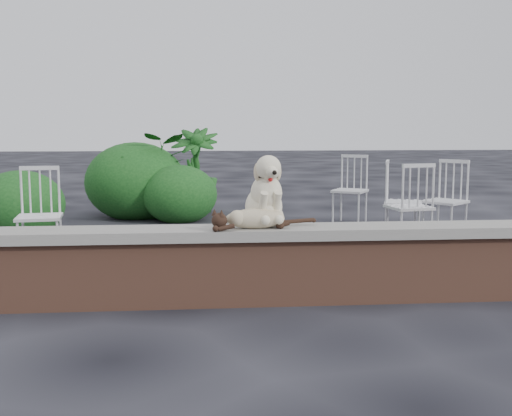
{
  "coord_description": "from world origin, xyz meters",
  "views": [
    {
      "loc": [
        -1.46,
        -4.68,
        1.34
      ],
      "look_at": [
        -1.03,
        0.2,
        0.7
      ],
      "focal_mm": 44.4,
      "sensor_mm": 36.0,
      "label": 1
    }
  ],
  "objects": [
    {
      "name": "chair_b",
      "position": [
        0.59,
        3.83,
        0.47
      ],
      "size": [
        0.77,
        0.77,
        0.94
      ],
      "primitive_type": null,
      "rotation": [
        0.0,
        0.0,
        -0.54
      ],
      "color": "silver",
      "rests_on": "ground"
    },
    {
      "name": "capstone",
      "position": [
        0.0,
        0.0,
        0.54
      ],
      "size": [
        6.2,
        0.4,
        0.08
      ],
      "primitive_type": "cube",
      "color": "slate",
      "rests_on": "brick_wall"
    },
    {
      "name": "chair_a",
      "position": [
        -3.04,
        1.6,
        0.47
      ],
      "size": [
        0.63,
        0.63,
        0.94
      ],
      "primitive_type": null,
      "rotation": [
        0.0,
        0.0,
        0.13
      ],
      "color": "silver",
      "rests_on": "ground"
    },
    {
      "name": "potted_plant_a",
      "position": [
        -2.21,
        4.7,
        0.62
      ],
      "size": [
        1.28,
        1.17,
        1.24
      ],
      "primitive_type": "imported",
      "rotation": [
        0.0,
        0.0,
        0.2
      ],
      "color": "#124116",
      "rests_on": "ground"
    },
    {
      "name": "shrubbery",
      "position": [
        -2.54,
        4.27,
        0.46
      ],
      "size": [
        2.97,
        2.62,
        1.17
      ],
      "color": "#124116",
      "rests_on": "ground"
    },
    {
      "name": "cat",
      "position": [
        -1.06,
        -0.06,
        0.66
      ],
      "size": [
        1.01,
        0.43,
        0.17
      ],
      "primitive_type": null,
      "rotation": [
        0.0,
        0.0,
        0.2
      ],
      "color": "tan",
      "rests_on": "capstone"
    },
    {
      "name": "brick_wall",
      "position": [
        0.0,
        0.0,
        0.25
      ],
      "size": [
        6.0,
        0.3,
        0.5
      ],
      "primitive_type": "cube",
      "color": "brown",
      "rests_on": "ground"
    },
    {
      "name": "ground",
      "position": [
        0.0,
        0.0,
        0.0
      ],
      "size": [
        60.0,
        60.0,
        0.0
      ],
      "primitive_type": "plane",
      "color": "black",
      "rests_on": "ground"
    },
    {
      "name": "chair_c",
      "position": [
        0.82,
        2.03,
        0.47
      ],
      "size": [
        0.65,
        0.65,
        0.94
      ],
      "primitive_type": null,
      "rotation": [
        0.0,
        0.0,
        3.31
      ],
      "color": "silver",
      "rests_on": "ground"
    },
    {
      "name": "chair_d",
      "position": [
        1.42,
        2.5,
        0.47
      ],
      "size": [
        0.79,
        0.79,
        0.94
      ],
      "primitive_type": null,
      "rotation": [
        0.0,
        0.0,
        -0.86
      ],
      "color": "silver",
      "rests_on": "ground"
    },
    {
      "name": "chair_e",
      "position": [
        0.89,
        2.44,
        0.47
      ],
      "size": [
        0.71,
        0.71,
        0.94
      ],
      "primitive_type": null,
      "rotation": [
        0.0,
        0.0,
        1.25
      ],
      "color": "silver",
      "rests_on": "ground"
    },
    {
      "name": "dog",
      "position": [
        -0.98,
        0.09,
        0.86
      ],
      "size": [
        0.45,
        0.54,
        0.55
      ],
      "primitive_type": null,
      "rotation": [
        0.0,
        0.0,
        0.2
      ],
      "color": "beige",
      "rests_on": "capstone"
    },
    {
      "name": "potted_plant_b",
      "position": [
        -1.55,
        5.19,
        0.66
      ],
      "size": [
        0.87,
        0.87,
        1.31
      ],
      "primitive_type": "imported",
      "rotation": [
        0.0,
        0.0,
        -0.22
      ],
      "color": "#124116",
      "rests_on": "ground"
    }
  ]
}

